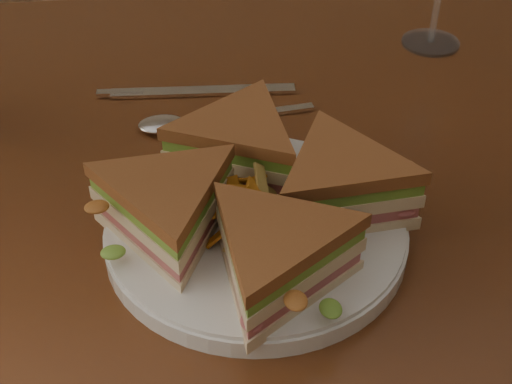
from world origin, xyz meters
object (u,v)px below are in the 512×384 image
sandwich_wedges (256,197)px  knife (190,92)px  plate (256,231)px  spoon (184,123)px  table (206,244)px

sandwich_wedges → knife: sandwich_wedges is taller
plate → spoon: 0.18m
table → sandwich_wedges: sandwich_wedges is taller
table → knife: (-0.00, 0.13, 0.10)m
knife → sandwich_wedges: bearing=-76.1°
table → spoon: size_ratio=6.54×
sandwich_wedges → knife: bearing=100.3°
plate → table: bearing=110.4°
table → knife: knife is taller
spoon → knife: spoon is taller
plate → knife: 0.24m
sandwich_wedges → table: bearing=110.4°
table → spoon: 0.13m
spoon → knife: bearing=75.3°
spoon → sandwich_wedges: bearing=-80.5°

